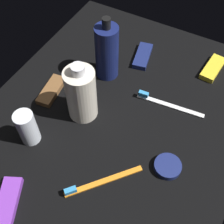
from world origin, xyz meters
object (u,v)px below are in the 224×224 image
at_px(snack_bar_purple, 8,202).
at_px(snack_bar_brown, 51,91).
at_px(bodywash_bottle, 81,94).
at_px(cream_tin_left, 168,166).
at_px(deodorant_stick, 27,128).
at_px(toothbrush_white, 166,103).
at_px(snack_bar_navy, 143,56).
at_px(toothbrush_orange, 99,182).
at_px(snack_bar_yellow, 213,68).
at_px(lotion_bottle, 107,52).

distance_m(snack_bar_purple, snack_bar_brown, 0.31).
relative_size(bodywash_bottle, cream_tin_left, 2.67).
height_order(deodorant_stick, toothbrush_white, deodorant_stick).
bearing_deg(snack_bar_purple, snack_bar_brown, -6.76).
xyz_separation_m(snack_bar_navy, cream_tin_left, (-0.30, -0.20, 0.00)).
bearing_deg(toothbrush_orange, snack_bar_brown, 56.67).
relative_size(bodywash_bottle, snack_bar_brown, 1.59).
xyz_separation_m(snack_bar_brown, snack_bar_navy, (0.24, -0.16, 0.00)).
height_order(snack_bar_yellow, cream_tin_left, same).
height_order(toothbrush_orange, cream_tin_left, toothbrush_orange).
height_order(lotion_bottle, snack_bar_navy, lotion_bottle).
height_order(snack_bar_purple, snack_bar_yellow, same).
distance_m(toothbrush_white, cream_tin_left, 0.18).
relative_size(snack_bar_purple, snack_bar_navy, 1.00).
xyz_separation_m(deodorant_stick, snack_bar_purple, (-0.15, -0.06, -0.04)).
bearing_deg(lotion_bottle, deodorant_stick, 168.80).
bearing_deg(bodywash_bottle, toothbrush_orange, -138.15).
xyz_separation_m(deodorant_stick, snack_bar_brown, (0.14, 0.04, -0.04)).
height_order(toothbrush_orange, snack_bar_brown, toothbrush_orange).
relative_size(toothbrush_white, snack_bar_brown, 1.73).
bearing_deg(cream_tin_left, lotion_bottle, 53.71).
distance_m(snack_bar_purple, cream_tin_left, 0.35).
relative_size(snack_bar_brown, cream_tin_left, 1.68).
xyz_separation_m(snack_bar_yellow, cream_tin_left, (-0.35, -0.00, 0.00)).
relative_size(lotion_bottle, deodorant_stick, 1.99).
bearing_deg(snack_bar_purple, snack_bar_yellow, -49.55).
relative_size(deodorant_stick, snack_bar_purple, 0.89).
bearing_deg(snack_bar_yellow, lotion_bottle, 126.47).
bearing_deg(toothbrush_orange, cream_tin_left, -47.90).
xyz_separation_m(snack_bar_brown, cream_tin_left, (-0.06, -0.36, 0.00)).
height_order(snack_bar_brown, snack_bar_navy, same).
bearing_deg(snack_bar_brown, deodorant_stick, -170.67).
distance_m(deodorant_stick, snack_bar_yellow, 0.54).
distance_m(toothbrush_white, snack_bar_navy, 0.19).
height_order(lotion_bottle, deodorant_stick, lotion_bottle).
bearing_deg(snack_bar_yellow, snack_bar_brown, 134.96).
bearing_deg(deodorant_stick, toothbrush_orange, -96.05).
distance_m(bodywash_bottle, snack_bar_navy, 0.27).
xyz_separation_m(deodorant_stick, cream_tin_left, (0.08, -0.32, -0.04)).
distance_m(bodywash_bottle, toothbrush_white, 0.23).
xyz_separation_m(lotion_bottle, snack_bar_purple, (-0.43, -0.00, -0.07)).
bearing_deg(snack_bar_brown, snack_bar_purple, -168.75).
relative_size(bodywash_bottle, snack_bar_yellow, 1.59).
relative_size(deodorant_stick, snack_bar_brown, 0.89).
distance_m(snack_bar_purple, snack_bar_yellow, 0.64).
xyz_separation_m(lotion_bottle, toothbrush_white, (-0.03, -0.19, -0.07)).
height_order(bodywash_bottle, cream_tin_left, bodywash_bottle).
xyz_separation_m(bodywash_bottle, snack_bar_brown, (0.01, 0.11, -0.07)).
distance_m(deodorant_stick, toothbrush_white, 0.35).
height_order(deodorant_stick, toothbrush_orange, deodorant_stick).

